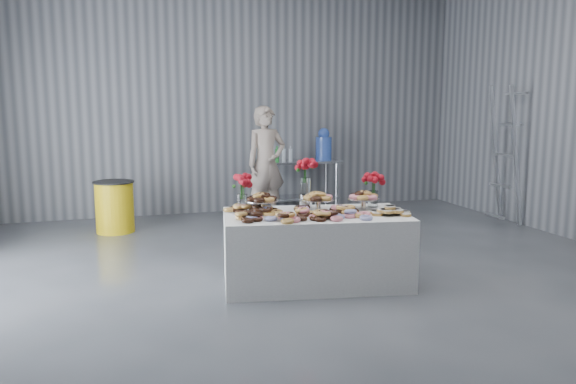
% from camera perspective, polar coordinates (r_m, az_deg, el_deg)
% --- Properties ---
extents(ground, '(9.00, 9.00, 0.00)m').
position_cam_1_polar(ground, '(5.83, 4.62, -9.91)').
color(ground, '#3D3F45').
rests_on(ground, ground).
extents(room_walls, '(8.04, 9.04, 4.02)m').
position_cam_1_polar(room_walls, '(5.54, 1.95, 16.79)').
color(room_walls, gray).
rests_on(room_walls, ground).
extents(display_table, '(2.04, 1.31, 0.75)m').
position_cam_1_polar(display_table, '(5.94, 2.80, -5.75)').
color(display_table, white).
rests_on(display_table, ground).
extents(prep_table, '(1.50, 0.60, 0.90)m').
position_cam_1_polar(prep_table, '(9.78, 0.86, 1.59)').
color(prep_table, silver).
rests_on(prep_table, ground).
extents(donut_mounds, '(1.91, 1.09, 0.09)m').
position_cam_1_polar(donut_mounds, '(5.80, 3.00, -1.86)').
color(donut_mounds, '#DFA451').
rests_on(donut_mounds, display_table).
extents(cake_stand_left, '(0.36, 0.36, 0.17)m').
position_cam_1_polar(cake_stand_left, '(5.91, -2.68, -0.73)').
color(cake_stand_left, silver).
rests_on(cake_stand_left, display_table).
extents(cake_stand_mid, '(0.36, 0.36, 0.17)m').
position_cam_1_polar(cake_stand_mid, '(5.99, 3.06, -0.60)').
color(cake_stand_mid, silver).
rests_on(cake_stand_mid, display_table).
extents(cake_stand_right, '(0.36, 0.36, 0.17)m').
position_cam_1_polar(cake_stand_right, '(6.10, 7.68, -0.49)').
color(cake_stand_right, silver).
rests_on(cake_stand_right, display_table).
extents(danish_pile, '(0.48, 0.48, 0.11)m').
position_cam_1_polar(danish_pile, '(5.88, 10.30, -1.75)').
color(danish_pile, silver).
rests_on(danish_pile, display_table).
extents(bouquet_left, '(0.26, 0.26, 0.42)m').
position_cam_1_polar(bouquet_left, '(5.97, -4.68, 0.88)').
color(bouquet_left, white).
rests_on(bouquet_left, display_table).
extents(bouquet_right, '(0.26, 0.26, 0.42)m').
position_cam_1_polar(bouquet_right, '(6.26, 8.69, 1.18)').
color(bouquet_right, white).
rests_on(bouquet_right, display_table).
extents(bouquet_center, '(0.26, 0.26, 0.57)m').
position_cam_1_polar(bouquet_center, '(6.13, 1.82, 1.90)').
color(bouquet_center, silver).
rests_on(bouquet_center, display_table).
extents(water_jug, '(0.28, 0.28, 0.55)m').
position_cam_1_polar(water_jug, '(9.89, 3.64, 4.74)').
color(water_jug, '#426CE1').
rests_on(water_jug, prep_table).
extents(drink_bottles, '(0.54, 0.08, 0.27)m').
position_cam_1_polar(drink_bottles, '(9.54, -0.78, 3.91)').
color(drink_bottles, '#268C33').
rests_on(drink_bottles, prep_table).
extents(person, '(0.74, 0.56, 1.84)m').
position_cam_1_polar(person, '(9.02, -2.23, 2.88)').
color(person, '#CC8C93').
rests_on(person, ground).
extents(trash_barrel, '(0.59, 0.59, 0.76)m').
position_cam_1_polar(trash_barrel, '(8.63, -17.20, -1.43)').
color(trash_barrel, gold).
rests_on(trash_barrel, ground).
extents(stepladder, '(0.55, 0.54, 2.18)m').
position_cam_1_polar(stepladder, '(9.40, 21.21, 3.51)').
color(stepladder, silver).
rests_on(stepladder, ground).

